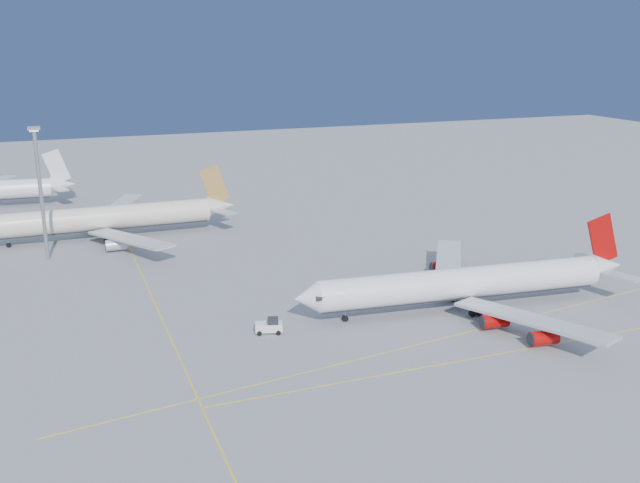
{
  "coord_description": "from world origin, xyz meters",
  "views": [
    {
      "loc": [
        -54.89,
        -93.57,
        44.43
      ],
      "look_at": [
        -7.95,
        28.24,
        7.0
      ],
      "focal_mm": 40.0,
      "sensor_mm": 36.0,
      "label": 1
    }
  ],
  "objects_px": {
    "airliner_virgin": "(469,283)",
    "pushback_tug": "(270,326)",
    "airliner_etihad": "(108,218)",
    "light_mast": "(40,183)"
  },
  "relations": [
    {
      "from": "airliner_virgin",
      "to": "pushback_tug",
      "type": "height_order",
      "value": "airliner_virgin"
    },
    {
      "from": "airliner_virgin",
      "to": "airliner_etihad",
      "type": "height_order",
      "value": "airliner_etihad"
    },
    {
      "from": "airliner_etihad",
      "to": "pushback_tug",
      "type": "distance_m",
      "value": 68.23
    },
    {
      "from": "airliner_etihad",
      "to": "light_mast",
      "type": "xyz_separation_m",
      "value": [
        -13.46,
        -12.55,
        11.47
      ]
    },
    {
      "from": "pushback_tug",
      "to": "airliner_etihad",
      "type": "bearing_deg",
      "value": 122.72
    },
    {
      "from": "airliner_etihad",
      "to": "airliner_virgin",
      "type": "bearing_deg",
      "value": -51.75
    },
    {
      "from": "airliner_etihad",
      "to": "light_mast",
      "type": "height_order",
      "value": "light_mast"
    },
    {
      "from": "light_mast",
      "to": "airliner_virgin",
      "type": "bearing_deg",
      "value": -39.72
    },
    {
      "from": "airliner_etihad",
      "to": "light_mast",
      "type": "relative_size",
      "value": 2.17
    },
    {
      "from": "airliner_etihad",
      "to": "light_mast",
      "type": "distance_m",
      "value": 21.69
    }
  ]
}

